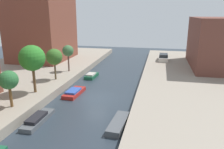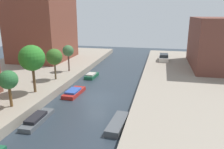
{
  "view_description": "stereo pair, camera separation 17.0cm",
  "coord_description": "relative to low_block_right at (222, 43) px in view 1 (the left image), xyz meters",
  "views": [
    {
      "loc": [
        7.5,
        -24.89,
        10.35
      ],
      "look_at": [
        0.56,
        6.51,
        1.25
      ],
      "focal_mm": 35.13,
      "sensor_mm": 36.0,
      "label": 1
    },
    {
      "loc": [
        7.67,
        -24.85,
        10.35
      ],
      "look_at": [
        0.56,
        6.51,
        1.25
      ],
      "focal_mm": 35.13,
      "sensor_mm": 36.0,
      "label": 2
    }
  ],
  "objects": [
    {
      "name": "moored_boat_left_3",
      "position": [
        -21.14,
        -16.21,
        -4.97
      ],
      "size": [
        1.79,
        4.23,
        0.73
      ],
      "color": "maroon",
      "rests_on": "ground_plane"
    },
    {
      "name": "street_tree_1",
      "position": [
        -25.08,
        -23.26,
        -1.43
      ],
      "size": [
        1.91,
        1.91,
        3.85
      ],
      "color": "brown",
      "rests_on": "quay_left"
    },
    {
      "name": "moored_boat_left_4",
      "position": [
        -21.3,
        -8.25,
        -4.95
      ],
      "size": [
        1.6,
        3.29,
        0.77
      ],
      "color": "#195638",
      "rests_on": "ground_plane"
    },
    {
      "name": "moored_boat_right_2",
      "position": [
        -13.91,
        -23.13,
        -4.98
      ],
      "size": [
        1.61,
        4.41,
        0.59
      ],
      "color": "#4C5156",
      "rests_on": "ground_plane"
    },
    {
      "name": "moored_boat_left_2",
      "position": [
        -21.75,
        -24.04,
        -4.96
      ],
      "size": [
        1.34,
        4.6,
        0.77
      ],
      "color": "#4C5156",
      "rests_on": "ground_plane"
    },
    {
      "name": "street_tree_3",
      "position": [
        -25.08,
        -13.38,
        -0.98
      ],
      "size": [
        2.3,
        2.3,
        4.47
      ],
      "color": "brown",
      "rests_on": "quay_left"
    },
    {
      "name": "ground_plane",
      "position": [
        -18.0,
        -16.49,
        -5.28
      ],
      "size": [
        84.0,
        84.0,
        0.0
      ],
      "primitive_type": "plane",
      "color": "#28333D"
    },
    {
      "name": "street_tree_4",
      "position": [
        -25.08,
        -8.56,
        -0.93
      ],
      "size": [
        1.82,
        1.82,
        4.31
      ],
      "color": "brown",
      "rests_on": "quay_left"
    },
    {
      "name": "street_tree_2",
      "position": [
        -25.08,
        -18.83,
        -0.08
      ],
      "size": [
        3.05,
        3.05,
        5.76
      ],
      "color": "brown",
      "rests_on": "quay_left"
    },
    {
      "name": "parked_car",
      "position": [
        -9.74,
        3.28,
        -3.69
      ],
      "size": [
        1.84,
        4.61,
        1.4
      ],
      "color": "beige",
      "rests_on": "quay_right"
    },
    {
      "name": "low_block_right",
      "position": [
        0.0,
        0.0,
        0.0
      ],
      "size": [
        10.0,
        15.08,
        8.56
      ],
      "primitive_type": "cube",
      "color": "brown",
      "rests_on": "quay_right"
    }
  ]
}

